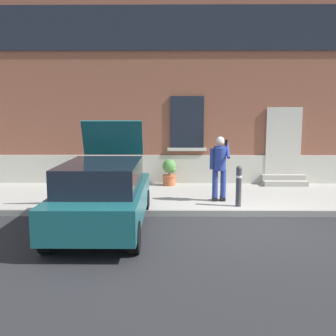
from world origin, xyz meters
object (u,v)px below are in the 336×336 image
hatchback_car_teal (103,194)px  planter_terracotta (169,172)px  bollard_near_person (239,185)px  planter_olive (82,172)px  person_on_phone (220,164)px

hatchback_car_teal → planter_terracotta: hatchback_car_teal is taller
bollard_near_person → planter_olive: size_ratio=1.22×
bollard_near_person → person_on_phone: (-0.43, 0.56, 0.44)m
planter_terracotta → planter_olive: bearing=-175.4°
planter_olive → planter_terracotta: size_ratio=1.00×
planter_olive → planter_terracotta: bearing=4.6°
hatchback_car_teal → person_on_phone: size_ratio=2.33×
planter_olive → planter_terracotta: (2.80, 0.23, 0.00)m
planter_terracotta → person_on_phone: bearing=-59.3°
hatchback_car_teal → person_on_phone: 3.50m
bollard_near_person → person_on_phone: 0.83m
person_on_phone → planter_olive: (-4.15, 2.05, -0.55)m
planter_olive → planter_terracotta: same height
person_on_phone → planter_olive: bearing=169.3°
person_on_phone → planter_terracotta: (-1.35, 2.28, -0.55)m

